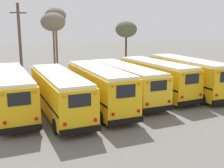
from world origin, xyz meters
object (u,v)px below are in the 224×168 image
at_px(school_bus_0, 12,91).
at_px(school_bus_2, 99,87).
at_px(school_bus_3, 125,81).
at_px(school_bus_4, 156,77).
at_px(bare_tree_1, 126,30).
at_px(bare_tree_3, 53,23).
at_px(school_bus_1, 59,92).
at_px(school_bus_5, 187,75).
at_px(utility_pole, 20,42).
at_px(bare_tree_2, 55,17).

bearing_deg(school_bus_0, school_bus_2, -14.31).
height_order(school_bus_2, school_bus_3, school_bus_2).
height_order(school_bus_0, school_bus_4, school_bus_4).
relative_size(school_bus_4, bare_tree_1, 1.41).
bearing_deg(bare_tree_3, school_bus_4, -60.54).
distance_m(school_bus_1, school_bus_5, 12.68).
relative_size(school_bus_3, bare_tree_3, 1.36).
bearing_deg(school_bus_3, school_bus_5, -4.29).
xyz_separation_m(utility_pole, bare_tree_1, (13.81, 1.18, 1.28)).
distance_m(school_bus_2, school_bus_5, 9.55).
xyz_separation_m(school_bus_1, school_bus_4, (9.44, 1.95, 0.07)).
height_order(school_bus_0, school_bus_5, school_bus_5).
distance_m(school_bus_4, bare_tree_2, 18.72).
relative_size(bare_tree_1, bare_tree_2, 0.80).
bearing_deg(school_bus_1, bare_tree_2, 78.28).
xyz_separation_m(school_bus_5, bare_tree_1, (-0.12, 13.14, 4.01)).
xyz_separation_m(school_bus_0, bare_tree_3, (5.74, 12.39, 5.03)).
height_order(school_bus_1, utility_pole, utility_pole).
bearing_deg(school_bus_2, school_bus_3, 31.18).
height_order(school_bus_4, utility_pole, utility_pole).
height_order(school_bus_0, bare_tree_3, bare_tree_3).
bearing_deg(school_bus_5, bare_tree_2, 116.57).
height_order(school_bus_3, bare_tree_2, bare_tree_2).
bearing_deg(school_bus_5, school_bus_1, -173.16).
bearing_deg(school_bus_4, bare_tree_3, 119.46).
bearing_deg(bare_tree_3, utility_pole, -171.22).
distance_m(school_bus_5, utility_pole, 18.56).
bearing_deg(school_bus_2, bare_tree_2, 87.67).
relative_size(school_bus_0, school_bus_4, 1.10).
distance_m(school_bus_0, bare_tree_2, 19.47).
bearing_deg(school_bus_0, school_bus_5, -0.63).
height_order(school_bus_0, school_bus_3, school_bus_0).
relative_size(school_bus_5, bare_tree_2, 1.18).
relative_size(school_bus_0, school_bus_2, 1.11).
relative_size(school_bus_2, bare_tree_2, 1.11).
distance_m(school_bus_4, bare_tree_3, 14.80).
height_order(school_bus_0, school_bus_1, school_bus_0).
bearing_deg(school_bus_5, bare_tree_3, 128.50).
bearing_deg(bare_tree_1, school_bus_2, -122.60).
bearing_deg(bare_tree_3, school_bus_0, -114.85).
xyz_separation_m(school_bus_0, school_bus_5, (15.74, -0.17, 0.11)).
bearing_deg(bare_tree_1, school_bus_1, -130.40).
bearing_deg(bare_tree_2, bare_tree_3, -105.42).
bearing_deg(school_bus_4, utility_pole, 133.10).
distance_m(school_bus_3, bare_tree_1, 14.70).
bearing_deg(school_bus_1, bare_tree_1, 49.60).
relative_size(utility_pole, bare_tree_3, 1.12).
bearing_deg(utility_pole, school_bus_0, -98.73).
bearing_deg(utility_pole, bare_tree_3, 8.78).
distance_m(school_bus_1, school_bus_2, 3.15).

